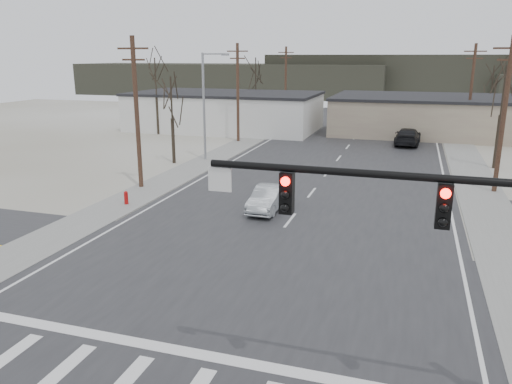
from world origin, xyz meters
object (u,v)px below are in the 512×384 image
(car_far_a, at_px, (408,136))
(car_far_b, at_px, (372,117))
(sedan_crossing, at_px, (268,198))
(traffic_signal_mast, at_px, (494,251))
(fire_hydrant, at_px, (126,198))

(car_far_a, distance_m, car_far_b, 17.38)
(sedan_crossing, relative_size, car_far_b, 1.01)
(sedan_crossing, relative_size, car_far_a, 0.74)
(traffic_signal_mast, xyz_separation_m, fire_hydrant, (-18.09, 14.20, -4.22))
(car_far_b, bearing_deg, fire_hydrant, -110.02)
(fire_hydrant, bearing_deg, car_far_a, 59.69)
(fire_hydrant, height_order, car_far_a, car_far_a)
(sedan_crossing, xyz_separation_m, car_far_a, (7.29, 25.55, 0.14))
(traffic_signal_mast, relative_size, car_far_b, 2.11)
(traffic_signal_mast, bearing_deg, fire_hydrant, 141.87)
(traffic_signal_mast, distance_m, car_far_a, 41.47)
(fire_hydrant, height_order, sedan_crossing, sedan_crossing)
(fire_hydrant, distance_m, car_far_a, 31.31)
(traffic_signal_mast, height_order, car_far_b, traffic_signal_mast)
(sedan_crossing, xyz_separation_m, car_far_b, (2.33, 42.21, 0.02))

